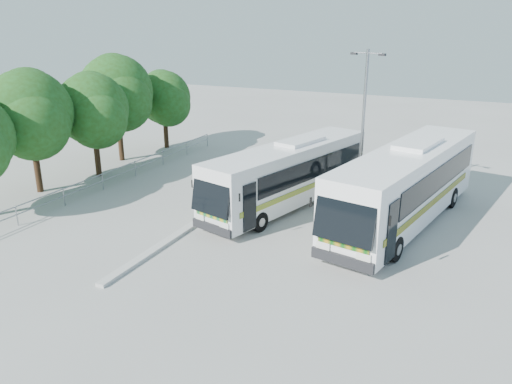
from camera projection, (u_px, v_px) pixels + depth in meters
The scene contains 10 objects.
ground at pixel (231, 238), 22.61m from camera, with size 100.00×100.00×0.00m, color #A4A49F.
kerb_divider at pixel (209, 214), 25.23m from camera, with size 0.40×16.00×0.15m, color #B2B2AD.
railing at pixel (114, 173), 29.82m from camera, with size 0.06×22.00×1.00m.
tree_far_b at pixel (30, 113), 27.40m from camera, with size 5.33×5.03×6.96m.
tree_far_c at pixel (93, 109), 30.48m from camera, with size 4.97×4.69×6.49m.
tree_far_d at pixel (117, 92), 33.95m from camera, with size 5.62×5.30×7.33m.
tree_far_e at pixel (165, 98), 37.84m from camera, with size 4.54×4.28×5.92m.
coach_main at pixel (289, 173), 26.16m from camera, with size 5.28×11.92×3.25m.
coach_adjacent at pixel (407, 184), 23.70m from camera, with size 5.17×13.44×3.66m.
lamppost at pixel (363, 120), 26.33m from camera, with size 1.93×0.72×8.02m.
Camera 1 is at (9.84, -18.28, 9.27)m, focal length 35.00 mm.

